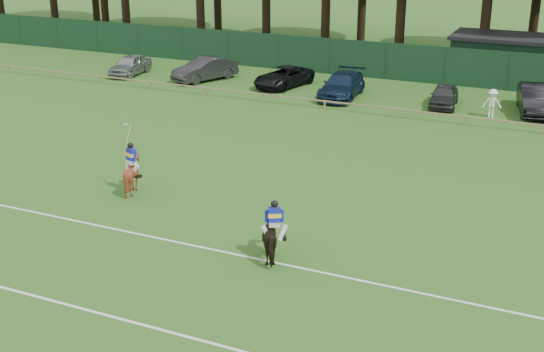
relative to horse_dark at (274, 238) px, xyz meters
The scene contains 17 objects.
ground 2.51m from the horse_dark, 162.52° to the left, with size 160.00×160.00×0.00m, color #1E4C14.
horse_dark is the anchor object (origin of this frame).
horse_chestnut 8.38m from the horse_dark, 158.13° to the left, with size 1.23×1.38×1.52m, color maroon.
sedan_silver 30.11m from the horse_dark, 133.94° to the left, with size 1.62×4.03×1.37m, color #96999B.
sedan_grey 27.05m from the horse_dark, 124.39° to the left, with size 1.61×4.62×1.52m, color #2A2A2C.
suv_black 24.83m from the horse_dark, 113.02° to the left, with size 2.13×4.62×1.28m, color black.
sedan_navy 22.40m from the horse_dark, 103.76° to the left, with size 2.06×5.06×1.47m, color #13213B.
hatch_grey 22.17m from the horse_dark, 87.79° to the left, with size 1.50×3.72×1.27m, color #323234.
estate_black 23.53m from the horse_dark, 75.55° to the left, with size 1.70×4.88×1.61m, color black.
spectator_left 21.20m from the horse_dark, 79.75° to the left, with size 1.03×0.59×1.59m, color white.
rider_dark 0.69m from the horse_dark, 60.59° to the right, with size 0.88×0.62×1.41m.
rider_chestnut 8.41m from the horse_dark, 158.21° to the left, with size 0.90×0.78×2.05m.
pitch_lines 3.68m from the horse_dark, 129.50° to the right, with size 60.00×5.10×0.01m.
pitch_rail 18.86m from the horse_dark, 96.97° to the left, with size 62.10×0.10×0.50m.
perimeter_fence 27.82m from the horse_dark, 94.72° to the left, with size 92.08×0.08×2.50m.
utility_shed 30.95m from the horse_dark, 83.11° to the left, with size 8.40×4.40×3.04m.
tree_row 35.73m from the horse_dark, 90.47° to the left, with size 96.00×12.00×21.00m, color #26561C, non-canonical shape.
Camera 1 is at (11.25, -20.48, 10.93)m, focal length 48.00 mm.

